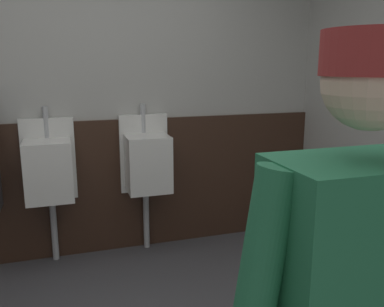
# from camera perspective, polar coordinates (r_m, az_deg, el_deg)

# --- Properties ---
(wall_back) EXTENTS (4.49, 0.12, 2.50)m
(wall_back) POSITION_cam_1_polar(r_m,az_deg,el_deg) (3.39, -14.11, 6.97)
(wall_back) COLOR #B2B2AD
(wall_back) RESTS_ON ground_plane
(wainscot_band_back) EXTENTS (3.89, 0.03, 1.11)m
(wainscot_band_back) POSITION_cam_1_polar(r_m,az_deg,el_deg) (3.45, -13.42, -4.70)
(wainscot_band_back) COLOR #382319
(wainscot_band_back) RESTS_ON ground_plane
(urinal_middle) EXTENTS (0.40, 0.34, 1.24)m
(urinal_middle) POSITION_cam_1_polar(r_m,az_deg,el_deg) (3.25, -19.43, -2.10)
(urinal_middle) COLOR white
(urinal_middle) RESTS_ON ground_plane
(urinal_right) EXTENTS (0.40, 0.34, 1.24)m
(urinal_right) POSITION_cam_1_polar(r_m,az_deg,el_deg) (3.30, -6.34, -1.21)
(urinal_right) COLOR white
(urinal_right) RESTS_ON ground_plane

